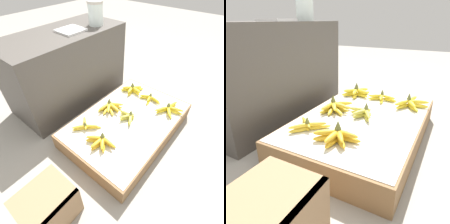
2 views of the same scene
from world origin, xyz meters
TOP-DOWN VIEW (x-y plane):
  - ground_plane at (0.00, 0.00)m, footprint 10.00×10.00m
  - display_platform at (0.00, 0.00)m, footprint 1.13×0.74m
  - back_vendor_table at (0.02, 0.81)m, footprint 1.21×0.57m
  - wooden_crate at (-0.90, -0.06)m, footprint 0.31×0.26m
  - banana_bunch_front_midright at (0.32, -0.24)m, footprint 0.25×0.22m
  - banana_bunch_middle_left at (-0.37, -0.01)m, footprint 0.16×0.24m
  - banana_bunch_middle_midleft at (-0.01, -0.01)m, footprint 0.15×0.19m
  - banana_bunch_middle_midright at (0.35, -0.02)m, footprint 0.14×0.22m
  - banana_bunch_back_left at (-0.32, 0.21)m, footprint 0.20×0.21m
  - banana_bunch_back_midleft at (-0.01, 0.20)m, footprint 0.22×0.18m
  - banana_bunch_back_midright at (0.36, 0.20)m, footprint 0.22×0.23m
  - glass_jar at (0.37, 0.69)m, footprint 0.15×0.15m
  - foam_tray_white at (0.09, 0.74)m, footprint 0.23×0.21m

SIDE VIEW (x-z plane):
  - ground_plane at x=0.00m, z-range 0.00..0.00m
  - display_platform at x=0.00m, z-range 0.00..0.16m
  - wooden_crate at x=-0.90m, z-range 0.00..0.28m
  - banana_bunch_middle_midright at x=0.35m, z-range 0.15..0.23m
  - banana_bunch_back_left at x=-0.32m, z-range 0.15..0.23m
  - banana_bunch_middle_midleft at x=-0.01m, z-range 0.14..0.24m
  - banana_bunch_front_midright at x=0.32m, z-range 0.14..0.24m
  - banana_bunch_back_midleft at x=-0.01m, z-range 0.14..0.25m
  - banana_bunch_middle_left at x=-0.37m, z-range 0.14..0.25m
  - banana_bunch_back_midright at x=0.36m, z-range 0.14..0.25m
  - back_vendor_table at x=0.02m, z-range 0.00..0.74m
  - foam_tray_white at x=0.09m, z-range 0.74..0.76m
  - glass_jar at x=0.37m, z-range 0.74..0.95m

